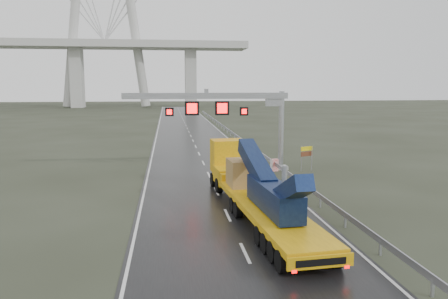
{
  "coord_description": "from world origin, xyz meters",
  "views": [
    {
      "loc": [
        -3.43,
        -21.01,
        7.7
      ],
      "look_at": [
        0.48,
        9.43,
        3.2
      ],
      "focal_mm": 35.0,
      "sensor_mm": 36.0,
      "label": 1
    }
  ],
  "objects": [
    {
      "name": "ground",
      "position": [
        0.0,
        0.0,
        0.0
      ],
      "size": [
        400.0,
        400.0,
        0.0
      ],
      "primitive_type": "plane",
      "color": "#2A2D1F",
      "rests_on": "ground"
    },
    {
      "name": "heavy_haul_truck",
      "position": [
        1.6,
        5.46,
        1.68
      ],
      "size": [
        4.08,
        18.56,
        4.33
      ],
      "rotation": [
        0.0,
        0.0,
        0.08
      ],
      "color": "#F0B30D",
      "rests_on": "ground"
    },
    {
      "name": "exit_sign_pair",
      "position": [
        9.0,
        16.78,
        1.6
      ],
      "size": [
        1.25,
        0.58,
        2.29
      ],
      "rotation": [
        0.0,
        0.0,
        0.41
      ],
      "color": "gray",
      "rests_on": "ground"
    },
    {
      "name": "guardrail",
      "position": [
        6.1,
        30.0,
        0.7
      ],
      "size": [
        0.2,
        140.0,
        1.4
      ],
      "primitive_type": null,
      "color": "#92949B",
      "rests_on": "ground"
    },
    {
      "name": "striped_barrier",
      "position": [
        6.07,
        17.03,
        0.56
      ],
      "size": [
        0.74,
        0.57,
        1.12
      ],
      "primitive_type": "cube",
      "rotation": [
        0.0,
        0.0,
        0.36
      ],
      "color": "red",
      "rests_on": "ground"
    },
    {
      "name": "road",
      "position": [
        0.0,
        40.0,
        0.01
      ],
      "size": [
        11.0,
        200.0,
        0.02
      ],
      "primitive_type": "cube",
      "color": "black",
      "rests_on": "ground"
    },
    {
      "name": "sign_gantry",
      "position": [
        2.1,
        17.99,
        5.61
      ],
      "size": [
        14.9,
        1.2,
        7.42
      ],
      "color": "#BCBBB7",
      "rests_on": "ground"
    }
  ]
}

